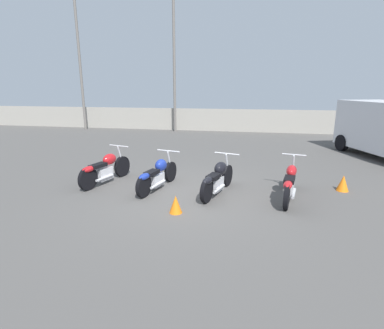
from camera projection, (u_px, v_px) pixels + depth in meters
name	position (u px, v px, depth m)	size (l,w,h in m)	color
ground_plane	(187.00, 195.00, 7.75)	(60.00, 60.00, 0.00)	#514F4C
fence_back	(226.00, 120.00, 18.73)	(40.00, 0.04, 1.40)	#9E998E
light_pole_left	(174.00, 49.00, 17.70)	(0.70, 0.35, 8.36)	slate
light_pole_right	(78.00, 44.00, 18.43)	(0.70, 0.35, 9.16)	slate
motorcycle_slot_0	(105.00, 169.00, 8.65)	(0.83, 2.03, 1.01)	black
motorcycle_slot_1	(157.00, 175.00, 8.14)	(0.78, 2.03, 0.96)	black
motorcycle_slot_2	(218.00, 178.00, 7.77)	(0.85, 1.99, 0.97)	black
motorcycle_slot_3	(290.00, 183.00, 7.42)	(0.72, 2.15, 1.00)	black
traffic_cone_near	(343.00, 183.00, 8.05)	(0.32, 0.32, 0.43)	orange
traffic_cone_far	(176.00, 204.00, 6.64)	(0.29, 0.29, 0.40)	orange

